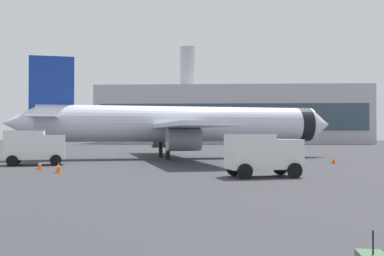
{
  "coord_description": "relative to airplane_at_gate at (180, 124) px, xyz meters",
  "views": [
    {
      "loc": [
        0.19,
        -2.06,
        2.57
      ],
      "look_at": [
        -1.31,
        27.48,
        3.0
      ],
      "focal_mm": 41.73,
      "sensor_mm": 36.0,
      "label": 1
    }
  ],
  "objects": [
    {
      "name": "terminal_building",
      "position": [
        8.36,
        81.9,
        4.55
      ],
      "size": [
        75.69,
        20.31,
        28.15
      ],
      "color": "#B2B2B7",
      "rests_on": "ground"
    },
    {
      "name": "safety_cone_near",
      "position": [
        14.09,
        -8.24,
        -3.32
      ],
      "size": [
        0.44,
        0.44,
        0.69
      ],
      "color": "#F2590C",
      "rests_on": "ground"
    },
    {
      "name": "service_truck",
      "position": [
        -11.44,
        -11.07,
        -2.05
      ],
      "size": [
        5.24,
        3.71,
        2.9
      ],
      "color": "white",
      "rests_on": "ground"
    },
    {
      "name": "cargo_van",
      "position": [
        6.57,
        -20.7,
        -2.21
      ],
      "size": [
        4.77,
        3.28,
        2.6
      ],
      "color": "white",
      "rests_on": "ground"
    },
    {
      "name": "airplane_at_gate",
      "position": [
        0.0,
        0.0,
        0.0
      ],
      "size": [
        35.22,
        32.11,
        10.5
      ],
      "color": "silver",
      "rests_on": "ground"
    },
    {
      "name": "safety_cone_far",
      "position": [
        -9.21,
        -15.5,
        -3.35
      ],
      "size": [
        0.44,
        0.44,
        0.63
      ],
      "color": "#F2590C",
      "rests_on": "ground"
    },
    {
      "name": "safety_cone_mid",
      "position": [
        -6.75,
        -18.48,
        -3.29
      ],
      "size": [
        0.44,
        0.44,
        0.74
      ],
      "color": "#F2590C",
      "rests_on": "ground"
    }
  ]
}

